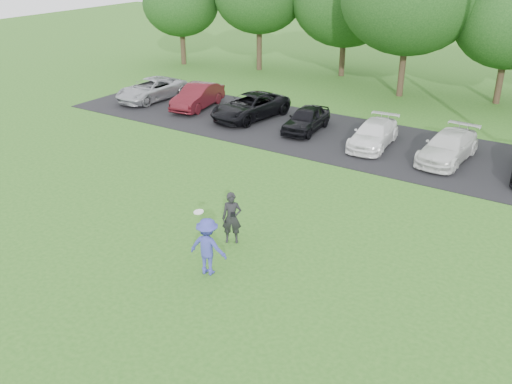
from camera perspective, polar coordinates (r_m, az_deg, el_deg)
ground at (r=15.57m, az=-7.15°, el=-8.85°), size 100.00×100.00×0.00m
parking_lot at (r=25.78m, az=11.68°, el=4.71°), size 32.00×6.50×0.03m
frisbee_player at (r=15.44m, az=-4.85°, el=-5.45°), size 1.16×0.79×1.84m
camera_bystander at (r=16.93m, az=-2.44°, el=-2.61°), size 0.70×0.63×1.60m
parked_cars at (r=25.86m, az=10.47°, el=6.29°), size 28.59×4.76×1.25m
tree_row at (r=33.49m, az=21.60°, el=16.67°), size 42.39×9.85×8.64m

